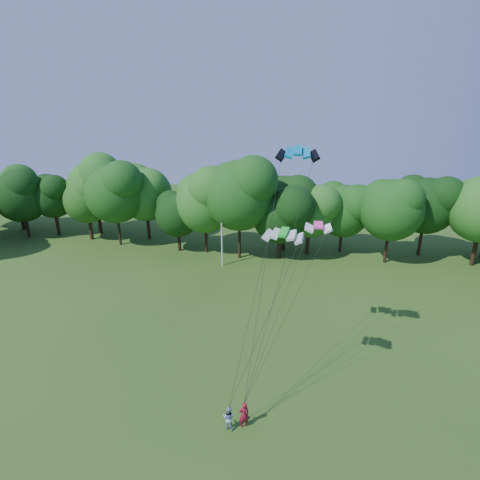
# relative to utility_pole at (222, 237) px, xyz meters

# --- Properties ---
(utility_pole) EXTENTS (1.44, 0.59, 7.54)m
(utility_pole) POSITION_rel_utility_pole_xyz_m (0.00, 0.00, 0.00)
(utility_pole) COLOR silver
(utility_pole) RESTS_ON ground
(kite_flyer_left) EXTENTS (0.80, 0.70, 1.83)m
(kite_flyer_left) POSITION_rel_utility_pole_xyz_m (7.41, -24.71, -2.98)
(kite_flyer_left) COLOR maroon
(kite_flyer_left) RESTS_ON ground
(kite_flyer_right) EXTENTS (0.90, 0.76, 1.62)m
(kite_flyer_right) POSITION_rel_utility_pole_xyz_m (6.51, -25.04, -3.08)
(kite_flyer_right) COLOR #92A6CA
(kite_flyer_right) RESTS_ON ground
(kite_teal) EXTENTS (2.55, 1.19, 0.59)m
(kite_teal) POSITION_rel_utility_pole_xyz_m (9.70, -19.34, 12.70)
(kite_teal) COLOR #0581AC
(kite_teal) RESTS_ON ground
(kite_green) EXTENTS (2.50, 1.41, 0.38)m
(kite_green) POSITION_rel_utility_pole_xyz_m (9.22, -21.81, 8.22)
(kite_green) COLOR green
(kite_green) RESTS_ON ground
(kite_pink) EXTENTS (2.10, 1.12, 0.41)m
(kite_pink) POSITION_rel_utility_pole_xyz_m (11.35, -15.04, 6.73)
(kite_pink) COLOR #FF469C
(kite_pink) RESTS_ON ground
(tree_back_west) EXTENTS (7.27, 7.27, 10.57)m
(tree_back_west) POSITION_rel_utility_pole_xyz_m (-22.05, 6.02, 2.70)
(tree_back_west) COLOR #3A2217
(tree_back_west) RESTS_ON ground
(tree_back_center) EXTENTS (8.77, 8.77, 12.76)m
(tree_back_center) POSITION_rel_utility_pole_xyz_m (7.17, 7.08, 4.08)
(tree_back_center) COLOR black
(tree_back_center) RESTS_ON ground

